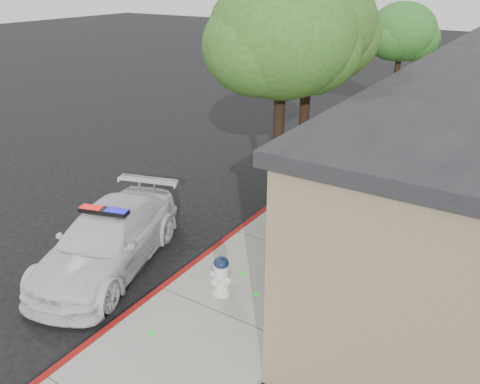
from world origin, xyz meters
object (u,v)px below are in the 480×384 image
object	(u,v)px
police_car	(108,240)
street_tree_far	(403,35)
street_tree_near	(282,42)
fire_hydrant	(221,276)
street_tree_mid	(310,30)

from	to	relation	value
police_car	street_tree_far	world-z (taller)	street_tree_far
police_car	street_tree_near	world-z (taller)	street_tree_near
fire_hydrant	street_tree_mid	distance (m)	6.77
fire_hydrant	street_tree_far	distance (m)	14.49
fire_hydrant	street_tree_near	distance (m)	5.61
street_tree_mid	street_tree_far	xyz separation A→B (m)	(0.04, 9.01, -0.98)
police_car	fire_hydrant	world-z (taller)	police_car
police_car	street_tree_near	distance (m)	6.21
street_tree_far	street_tree_mid	bearing A→B (deg)	-90.23
police_car	fire_hydrant	distance (m)	3.03
street_tree_near	street_tree_mid	size ratio (longest dim) A/B	0.98
fire_hydrant	street_tree_near	size ratio (longest dim) A/B	0.14
fire_hydrant	street_tree_mid	size ratio (longest dim) A/B	0.14
street_tree_mid	police_car	bearing A→B (deg)	-114.13
street_tree_mid	street_tree_far	bearing A→B (deg)	89.77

